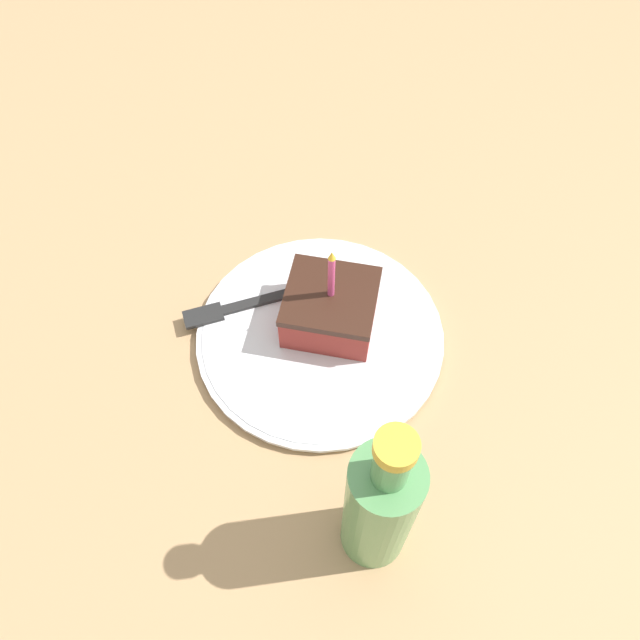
% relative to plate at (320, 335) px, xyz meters
% --- Properties ---
extents(ground_plane, '(2.40, 2.40, 0.04)m').
position_rel_plate_xyz_m(ground_plane, '(-0.02, -0.02, -0.03)').
color(ground_plane, tan).
rests_on(ground_plane, ground).
extents(plate, '(0.28, 0.28, 0.01)m').
position_rel_plate_xyz_m(plate, '(0.00, 0.00, 0.00)').
color(plate, silver).
rests_on(plate, ground_plane).
extents(cake_slice, '(0.09, 0.10, 0.12)m').
position_rel_plate_xyz_m(cake_slice, '(-0.02, 0.01, 0.03)').
color(cake_slice, '#99332D').
rests_on(cake_slice, plate).
extents(fork, '(0.10, 0.16, 0.01)m').
position_rel_plate_xyz_m(fork, '(-0.02, -0.09, 0.01)').
color(fork, '#262626').
rests_on(fork, plate).
extents(bottle, '(0.06, 0.06, 0.23)m').
position_rel_plate_xyz_m(bottle, '(0.21, 0.09, 0.09)').
color(bottle, '#599959').
rests_on(bottle, ground_plane).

